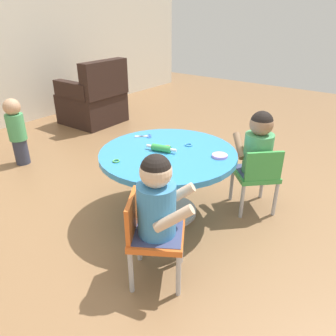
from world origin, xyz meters
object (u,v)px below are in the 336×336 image
at_px(craft_table, 168,166).
at_px(child_chair_left, 151,234).
at_px(toddler_standing, 17,130).
at_px(armchair_dark, 94,101).
at_px(seated_child_left, 157,200).
at_px(rolling_pin, 161,148).
at_px(craft_scissors, 146,136).
at_px(seated_child_right, 258,145).
at_px(child_chair_right, 257,175).

distance_m(craft_table, child_chair_left, 0.68).
distance_m(child_chair_left, toddler_standing, 2.10).
relative_size(child_chair_left, armchair_dark, 0.63).
relative_size(seated_child_left, rolling_pin, 2.23).
distance_m(seated_child_left, armchair_dark, 3.06).
bearing_deg(seated_child_left, child_chair_left, 121.94).
distance_m(armchair_dark, toddler_standing, 1.41).
xyz_separation_m(child_chair_left, craft_scissors, (0.72, 0.65, 0.21)).
distance_m(armchair_dark, craft_scissors, 2.11).
distance_m(child_chair_left, craft_scissors, 1.00).
relative_size(seated_child_left, toddler_standing, 0.76).
xyz_separation_m(seated_child_right, rolling_pin, (-0.50, 0.52, 0.01)).
bearing_deg(rolling_pin, craft_scissors, 60.67).
relative_size(armchair_dark, rolling_pin, 3.71).
height_order(craft_table, craft_scissors, craft_scissors).
height_order(child_chair_left, rolling_pin, rolling_pin).
height_order(craft_table, toddler_standing, toddler_standing).
bearing_deg(craft_scissors, toddler_standing, 102.58).
distance_m(craft_table, child_chair_right, 0.68).
height_order(child_chair_right, armchair_dark, armchair_dark).
bearing_deg(toddler_standing, craft_scissors, -77.42).
bearing_deg(craft_table, seated_child_right, -45.22).
xyz_separation_m(seated_child_left, toddler_standing, (0.39, 2.09, -0.17)).
bearing_deg(armchair_dark, seated_child_left, -124.76).
relative_size(child_chair_right, seated_child_right, 1.05).
height_order(child_chair_left, seated_child_left, seated_child_left).
relative_size(child_chair_right, toddler_standing, 0.80).
bearing_deg(child_chair_left, armchair_dark, 54.55).
bearing_deg(seated_child_left, rolling_pin, 36.47).
relative_size(child_chair_right, craft_scissors, 3.94).
bearing_deg(rolling_pin, child_chair_left, -146.91).
distance_m(armchair_dark, rolling_pin, 2.43).
height_order(child_chair_left, craft_scissors, child_chair_left).
bearing_deg(armchair_dark, child_chair_right, -105.36).
xyz_separation_m(child_chair_left, seated_child_right, (1.06, -0.15, 0.23)).
bearing_deg(child_chair_left, rolling_pin, 33.09).
distance_m(child_chair_left, child_chair_right, 1.05).
relative_size(child_chair_left, child_chair_right, 1.00).
bearing_deg(armchair_dark, toddler_standing, -163.03).
xyz_separation_m(child_chair_right, seated_child_right, (0.03, 0.03, 0.23)).
bearing_deg(armchair_dark, craft_scissors, -119.65).
relative_size(seated_child_right, toddler_standing, 0.76).
bearing_deg(seated_child_right, child_chair_left, 171.91).
distance_m(child_chair_left, armchair_dark, 3.04).
xyz_separation_m(child_chair_right, rolling_pin, (-0.47, 0.55, 0.24)).
bearing_deg(rolling_pin, toddler_standing, 95.27).
xyz_separation_m(child_chair_right, craft_scissors, (-0.31, 0.83, 0.21)).
distance_m(seated_child_left, craft_scissors, 0.98).
relative_size(armchair_dark, craft_scissors, 6.25).
relative_size(child_chair_left, craft_scissors, 3.94).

